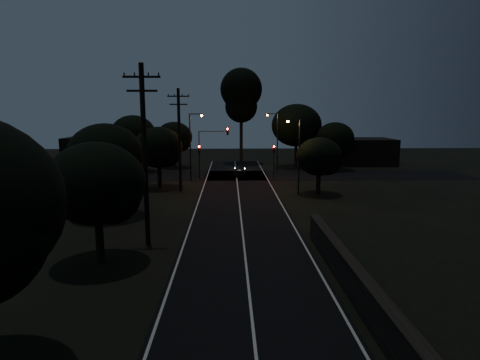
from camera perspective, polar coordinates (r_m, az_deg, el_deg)
name	(u,v)px	position (r m, az deg, el deg)	size (l,w,h in m)	color
road_surface	(238,192)	(41.18, -0.26, -1.74)	(60.00, 70.00, 0.03)	black
utility_pole_mid	(145,153)	(24.89, -13.42, 3.78)	(2.20, 0.30, 11.00)	black
utility_pole_far	(179,138)	(41.64, -8.62, 5.89)	(2.20, 0.30, 10.50)	black
tree_left_b	(99,186)	(22.58, -19.39, -0.78)	(5.22, 5.22, 6.64)	black
tree_left_c	(108,157)	(32.70, -18.27, 3.14)	(5.79, 5.79, 7.31)	black
tree_left_d	(160,148)	(43.94, -11.28, 4.42)	(5.20, 5.20, 6.60)	black
tree_far_nw	(175,138)	(59.78, -9.18, 5.92)	(5.30, 5.30, 6.71)	black
tree_far_w	(135,135)	(56.69, -14.75, 6.19)	(6.05, 6.05, 7.71)	black
tree_far_ne	(298,126)	(59.98, 8.30, 7.55)	(7.34, 7.34, 9.29)	black
tree_far_e	(336,139)	(58.24, 13.56, 5.68)	(5.30, 5.30, 6.72)	black
tree_right_a	(321,158)	(40.42, 11.44, 3.14)	(4.49, 4.49, 5.70)	black
tall_pine	(241,95)	(64.31, 0.17, 12.01)	(6.56, 6.56, 14.91)	black
building_left	(104,151)	(64.43, -18.81, 3.88)	(10.00, 8.00, 4.40)	black
building_right	(362,151)	(65.93, 17.01, 3.92)	(9.00, 7.00, 4.00)	black
signal_left	(199,156)	(49.65, -5.81, 3.49)	(0.28, 0.35, 4.10)	black
signal_right	(274,155)	(49.81, 4.82, 3.52)	(0.28, 0.35, 4.10)	black
signal_mast	(213,143)	(49.42, -3.88, 5.23)	(3.70, 0.35, 6.25)	black
streetlight_a	(192,142)	(47.57, -6.88, 5.37)	(1.66, 0.26, 8.00)	black
streetlight_b	(276,139)	(53.71, 5.14, 5.89)	(1.66, 0.26, 8.00)	black
streetlight_c	(297,151)	(39.98, 8.17, 4.11)	(1.46, 0.26, 7.50)	black
car	(240,171)	(51.48, -0.03, 1.30)	(1.53, 3.80, 1.30)	black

